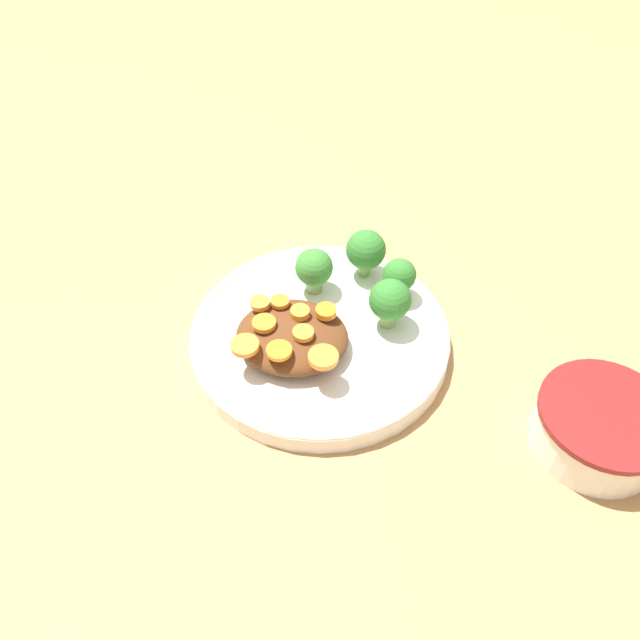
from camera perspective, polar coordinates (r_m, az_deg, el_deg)
The scene contains 17 objects.
ground_plane at distance 0.62m, azimuth 0.00°, elevation -2.18°, with size 4.00×4.00×0.00m, color tan.
plate at distance 0.61m, azimuth 0.00°, elevation -1.39°, with size 0.25×0.25×0.02m.
dip_bowl at distance 0.58m, azimuth 24.32°, elevation -8.76°, with size 0.11×0.11×0.05m.
stew_mound at distance 0.58m, azimuth -2.57°, elevation -1.51°, with size 0.11×0.09×0.03m, color #5B3319.
broccoli_floret_0 at distance 0.63m, azimuth 7.26°, elevation 3.97°, with size 0.03×0.03×0.05m.
broccoli_floret_1 at distance 0.63m, azimuth -0.55°, elevation 4.72°, with size 0.04×0.04×0.05m.
broccoli_floret_2 at distance 0.59m, azimuth 6.42°, elevation 1.75°, with size 0.04×0.04×0.05m.
broccoli_floret_3 at distance 0.64m, azimuth 4.21°, elevation 6.36°, with size 0.04×0.04×0.05m.
carrot_slice_0 at distance 0.58m, azimuth 0.55°, elevation 0.80°, with size 0.02×0.02×0.01m, color orange.
carrot_slice_1 at distance 0.55m, azimuth -3.76°, elevation -2.80°, with size 0.02×0.02×0.00m, color orange.
carrot_slice_2 at distance 0.59m, azimuth -3.55°, elevation 2.01°, with size 0.02×0.02×0.00m, color orange.
carrot_slice_3 at distance 0.57m, azimuth -5.14°, elevation -0.30°, with size 0.02×0.02×0.00m, color orange.
carrot_slice_4 at distance 0.54m, azimuth 0.30°, elevation -3.43°, with size 0.03×0.03×0.01m, color orange.
carrot_slice_5 at distance 0.58m, azimuth -1.84°, elevation 0.71°, with size 0.02×0.02×0.01m, color orange.
carrot_slice_6 at distance 0.55m, azimuth -6.89°, elevation -2.33°, with size 0.03×0.03×0.01m, color orange.
carrot_slice_7 at distance 0.56m, azimuth -1.54°, elevation -1.21°, with size 0.02×0.02×0.01m, color orange.
carrot_slice_8 at distance 0.59m, azimuth -5.51°, elevation 1.56°, with size 0.02×0.02×0.00m, color orange.
Camera 1 is at (0.08, -0.40, 0.46)m, focal length 35.00 mm.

